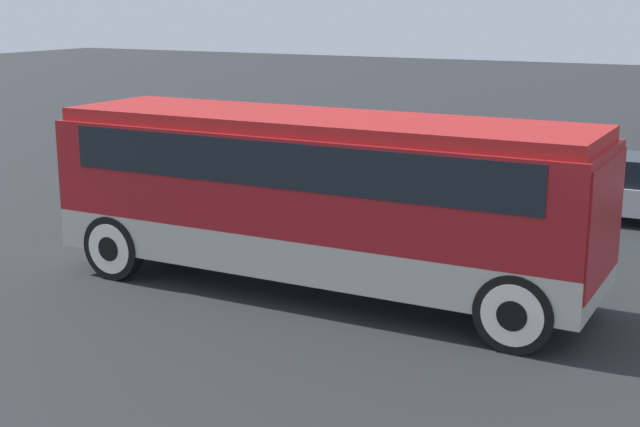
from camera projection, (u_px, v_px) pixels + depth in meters
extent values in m
plane|color=#26282B|center=(320.00, 290.00, 15.19)|extent=(120.00, 120.00, 0.00)
cube|color=#B7B2A8|center=(320.00, 243.00, 15.00)|extent=(9.22, 2.50, 0.68)
cube|color=maroon|center=(320.00, 177.00, 14.73)|extent=(9.22, 2.50, 1.59)
cube|color=black|center=(320.00, 154.00, 14.64)|extent=(8.11, 2.54, 0.72)
cube|color=#B21E1E|center=(320.00, 122.00, 14.52)|extent=(9.04, 2.30, 0.22)
cube|color=maroon|center=(594.00, 221.00, 12.74)|extent=(0.36, 2.40, 1.82)
cylinder|color=black|center=(515.00, 313.00, 12.39)|extent=(1.15, 0.28, 1.15)
cylinder|color=silver|center=(515.00, 313.00, 12.39)|extent=(0.90, 0.30, 0.90)
cylinder|color=black|center=(515.00, 313.00, 12.39)|extent=(0.44, 0.32, 0.44)
cylinder|color=black|center=(555.00, 270.00, 14.34)|extent=(1.15, 0.28, 1.15)
cylinder|color=silver|center=(555.00, 270.00, 14.34)|extent=(0.90, 0.30, 0.90)
cylinder|color=black|center=(555.00, 270.00, 14.34)|extent=(0.44, 0.32, 0.44)
cylinder|color=black|center=(114.00, 247.00, 15.70)|extent=(1.15, 0.28, 1.15)
cylinder|color=silver|center=(114.00, 247.00, 15.70)|extent=(0.90, 0.30, 0.90)
cylinder|color=black|center=(114.00, 247.00, 15.70)|extent=(0.44, 0.32, 0.44)
cylinder|color=black|center=(191.00, 220.00, 17.65)|extent=(1.15, 0.28, 1.15)
cylinder|color=silver|center=(191.00, 220.00, 17.65)|extent=(0.90, 0.30, 0.90)
cylinder|color=black|center=(191.00, 220.00, 17.65)|extent=(0.44, 0.32, 0.44)
cube|color=maroon|center=(450.00, 173.00, 22.45)|extent=(4.58, 1.71, 0.65)
cube|color=black|center=(444.00, 149.00, 22.40)|extent=(2.38, 1.54, 0.52)
cylinder|color=black|center=(511.00, 195.00, 21.02)|extent=(0.68, 0.22, 0.68)
cylinder|color=black|center=(511.00, 195.00, 21.02)|extent=(0.26, 0.26, 0.26)
cylinder|color=black|center=(529.00, 184.00, 22.33)|extent=(0.68, 0.22, 0.68)
cylinder|color=black|center=(529.00, 184.00, 22.33)|extent=(0.26, 0.26, 0.26)
cylinder|color=black|center=(372.00, 181.00, 22.68)|extent=(0.68, 0.22, 0.68)
cylinder|color=black|center=(372.00, 181.00, 22.68)|extent=(0.26, 0.26, 0.26)
cylinder|color=black|center=(396.00, 171.00, 23.99)|extent=(0.68, 0.22, 0.68)
cylinder|color=black|center=(396.00, 171.00, 23.99)|extent=(0.26, 0.26, 0.26)
cube|color=#BCBCC1|center=(638.00, 197.00, 19.78)|extent=(4.41, 1.72, 0.61)
cube|color=black|center=(632.00, 169.00, 19.72)|extent=(2.29, 1.54, 0.59)
cylinder|color=black|center=(552.00, 205.00, 19.95)|extent=(0.71, 0.22, 0.71)
cylinder|color=black|center=(552.00, 205.00, 19.95)|extent=(0.27, 0.26, 0.27)
cylinder|color=black|center=(568.00, 192.00, 21.27)|extent=(0.71, 0.22, 0.71)
cylinder|color=black|center=(568.00, 192.00, 21.27)|extent=(0.27, 0.26, 0.27)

